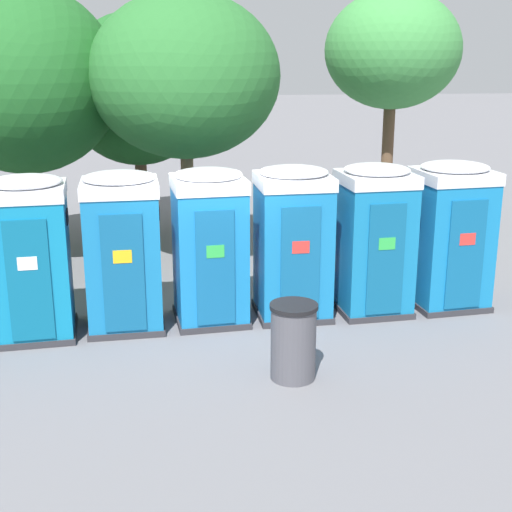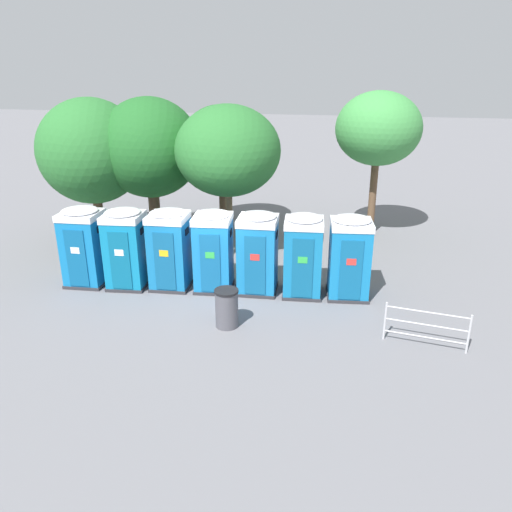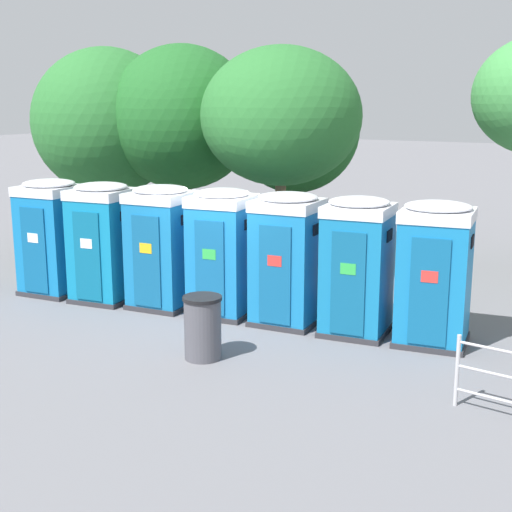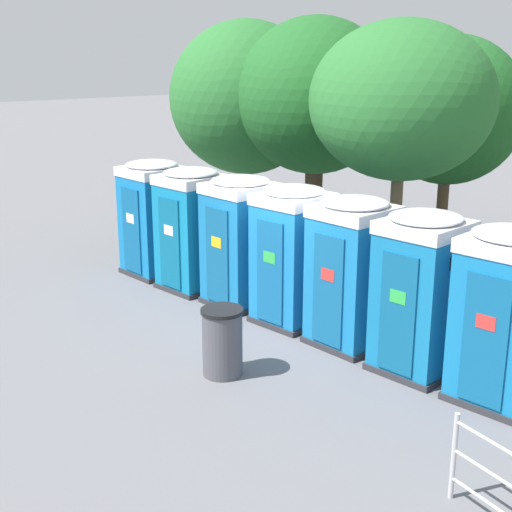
% 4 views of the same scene
% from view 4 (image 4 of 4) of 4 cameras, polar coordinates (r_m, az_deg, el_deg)
% --- Properties ---
extents(ground_plane, '(120.00, 120.00, 0.00)m').
position_cam_4_polar(ground_plane, '(13.40, 3.49, -4.98)').
color(ground_plane, slate).
extents(portapotty_0, '(1.29, 1.27, 2.54)m').
position_cam_4_polar(portapotty_0, '(15.86, -8.21, 3.09)').
color(portapotty_0, '#2D2D33').
rests_on(portapotty_0, ground).
extents(portapotty_1, '(1.31, 1.32, 2.54)m').
position_cam_4_polar(portapotty_1, '(14.76, -5.18, 2.20)').
color(portapotty_1, '#2D2D33').
rests_on(portapotty_1, ground).
extents(portapotty_2, '(1.28, 1.28, 2.54)m').
position_cam_4_polar(portapotty_2, '(13.79, -1.28, 1.27)').
color(portapotty_2, '#2D2D33').
rests_on(portapotty_2, ground).
extents(portapotty_3, '(1.28, 1.32, 2.54)m').
position_cam_4_polar(portapotty_3, '(12.84, 2.92, 0.11)').
color(portapotty_3, '#2D2D33').
rests_on(portapotty_3, ground).
extents(portapotty_4, '(1.27, 1.26, 2.54)m').
position_cam_4_polar(portapotty_4, '(11.95, 7.69, -1.24)').
color(portapotty_4, '#2D2D33').
rests_on(portapotty_4, ground).
extents(portapotty_5, '(1.28, 1.30, 2.54)m').
position_cam_4_polar(portapotty_5, '(11.14, 13.03, -2.84)').
color(portapotty_5, '#2D2D33').
rests_on(portapotty_5, ground).
extents(portapotty_6, '(1.37, 1.34, 2.54)m').
position_cam_4_polar(portapotty_6, '(10.50, 19.37, -4.53)').
color(portapotty_6, '#2D2D33').
rests_on(portapotty_6, ground).
extents(street_tree_0, '(3.52, 3.52, 5.20)m').
position_cam_4_polar(street_tree_0, '(17.87, 15.20, 11.15)').
color(street_tree_0, brown).
rests_on(street_tree_0, ground).
extents(street_tree_1, '(3.81, 3.81, 5.62)m').
position_cam_4_polar(street_tree_1, '(17.46, 4.80, 12.57)').
color(street_tree_1, '#4C3826').
rests_on(street_tree_1, ground).
extents(street_tree_3, '(3.72, 3.72, 5.45)m').
position_cam_4_polar(street_tree_3, '(14.81, 11.59, 12.04)').
color(street_tree_3, brown).
rests_on(street_tree_3, ground).
extents(street_tree_4, '(3.98, 3.98, 5.59)m').
position_cam_4_polar(street_tree_4, '(18.86, -0.77, 12.50)').
color(street_tree_4, brown).
rests_on(street_tree_4, ground).
extents(trash_can, '(0.65, 0.65, 1.07)m').
position_cam_4_polar(trash_can, '(10.98, -2.71, -6.86)').
color(trash_can, '#4C4C54').
rests_on(trash_can, ground).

